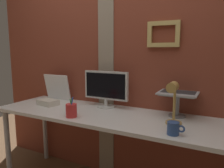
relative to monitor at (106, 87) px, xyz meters
name	(u,v)px	position (x,y,z in m)	size (l,w,h in m)	color
brick_wall_back	(121,50)	(0.07, 0.18, 0.35)	(3.13, 0.16, 2.64)	brown
desk	(107,122)	(0.12, -0.20, -0.27)	(2.12, 0.64, 0.77)	white
monitor	(106,87)	(0.00, 0.00, 0.00)	(0.46, 0.18, 0.35)	silver
laptop_stand	(178,101)	(0.68, 0.00, -0.07)	(0.28, 0.22, 0.19)	gray
laptop	(180,85)	(0.68, 0.08, 0.06)	(0.31, 0.33, 0.23)	#ADB2B7
whiteboard_panel	(57,87)	(-0.64, 0.03, -0.06)	(0.32, 0.02, 0.29)	white
desk_lamp	(173,99)	(0.69, -0.25, 0.01)	(0.12, 0.20, 0.33)	tan
pen_cup	(71,110)	(-0.10, -0.41, -0.14)	(0.09, 0.09, 0.17)	red
coffee_mug	(174,128)	(0.73, -0.41, -0.16)	(0.12, 0.08, 0.09)	#2D4C8C
paper_clutter_stack	(48,102)	(-0.56, -0.20, -0.17)	(0.20, 0.14, 0.05)	silver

